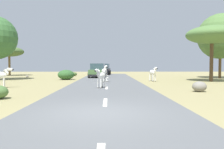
# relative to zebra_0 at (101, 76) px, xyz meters

# --- Properties ---
(ground_plane) EXTENTS (90.00, 90.00, 0.00)m
(ground_plane) POSITION_rel_zebra_0_xyz_m (0.15, -7.93, -0.86)
(ground_plane) COLOR #8E8456
(road) EXTENTS (6.00, 64.00, 0.05)m
(road) POSITION_rel_zebra_0_xyz_m (0.38, -7.93, -0.84)
(road) COLOR #56595B
(road) RESTS_ON ground_plane
(lane_markings) EXTENTS (0.16, 56.00, 0.01)m
(lane_markings) POSITION_rel_zebra_0_xyz_m (0.38, -8.93, -0.81)
(lane_markings) COLOR silver
(lane_markings) RESTS_ON road
(zebra_0) EXTENTS (0.86, 1.34, 1.36)m
(zebra_0) POSITION_rel_zebra_0_xyz_m (0.00, 0.00, 0.00)
(zebra_0) COLOR silver
(zebra_0) RESTS_ON road
(zebra_1) EXTENTS (1.53, 0.68, 1.47)m
(zebra_1) POSITION_rel_zebra_0_xyz_m (-7.10, 0.45, 0.02)
(zebra_1) COLOR silver
(zebra_1) RESTS_ON ground_plane
(zebra_3) EXTENTS (0.69, 1.50, 1.45)m
(zebra_3) POSITION_rel_zebra_0_xyz_m (4.88, 6.61, 0.01)
(zebra_3) COLOR silver
(zebra_3) RESTS_ON ground_plane
(zebra_4) EXTENTS (0.72, 1.65, 1.59)m
(zebra_4) POSITION_rel_zebra_0_xyz_m (0.14, 5.30, 0.14)
(zebra_4) COLOR silver
(zebra_4) RESTS_ON road
(car_0) EXTENTS (2.28, 4.47, 1.74)m
(car_0) POSITION_rel_zebra_0_xyz_m (-0.26, 20.63, -0.01)
(car_0) COLOR black
(car_0) RESTS_ON road
(car_1) EXTENTS (2.23, 4.44, 1.74)m
(car_1) POSITION_rel_zebra_0_xyz_m (-0.89, 13.19, -0.01)
(car_1) COLOR #476B38
(car_1) RESTS_ON road
(tree_0) EXTENTS (4.20, 4.20, 4.32)m
(tree_0) POSITION_rel_zebra_0_xyz_m (-14.35, 18.45, 2.70)
(tree_0) COLOR brown
(tree_0) RESTS_ON ground_plane
(tree_6) EXTENTS (5.38, 5.38, 7.71)m
(tree_6) POSITION_rel_zebra_0_xyz_m (13.87, 11.33, 4.15)
(tree_6) COLOR brown
(tree_6) RESTS_ON ground_plane
(tree_7) EXTENTS (4.90, 4.90, 5.38)m
(tree_7) POSITION_rel_zebra_0_xyz_m (10.48, 6.22, 3.63)
(tree_7) COLOR #4C3823
(tree_7) RESTS_ON ground_plane
(bush_2) EXTENTS (0.93, 0.84, 0.56)m
(bush_2) POSITION_rel_zebra_0_xyz_m (-4.54, 17.14, -0.58)
(bush_2) COLOR #425B2D
(bush_2) RESTS_ON ground_plane
(bush_4) EXTENTS (1.80, 1.62, 1.08)m
(bush_4) POSITION_rel_zebra_0_xyz_m (-4.15, 9.18, -0.32)
(bush_4) COLOR #2D5628
(bush_4) RESTS_ON ground_plane
(rock_0) EXTENTS (0.85, 0.77, 0.63)m
(rock_0) POSITION_rel_zebra_0_xyz_m (6.03, -1.93, -0.55)
(rock_0) COLOR gray
(rock_0) RESTS_ON ground_plane
(rock_1) EXTENTS (0.37, 0.38, 0.24)m
(rock_1) POSITION_rel_zebra_0_xyz_m (-10.03, 13.74, -0.74)
(rock_1) COLOR gray
(rock_1) RESTS_ON ground_plane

